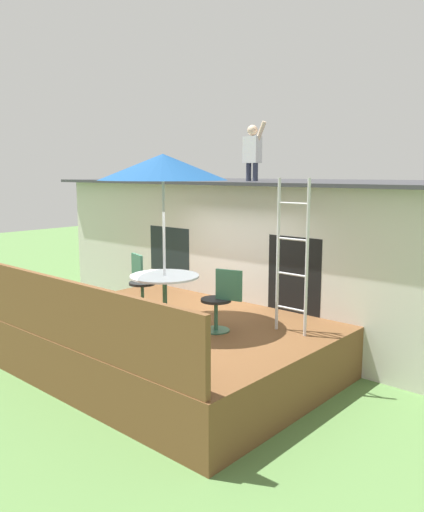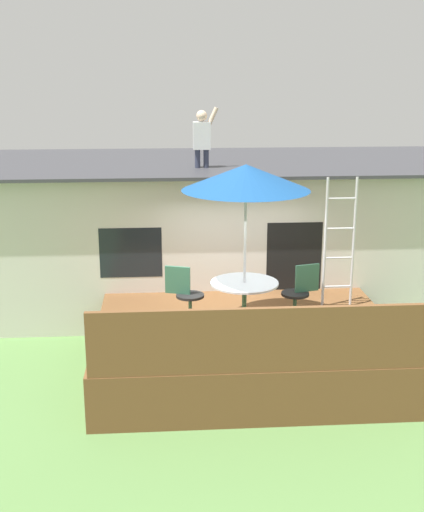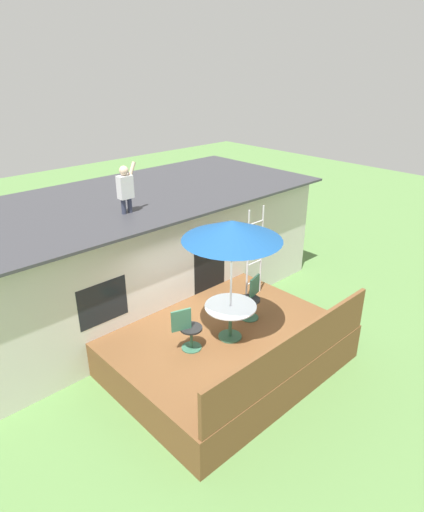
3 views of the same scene
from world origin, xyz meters
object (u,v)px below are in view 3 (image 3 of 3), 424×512
step_ladder (255,253)px  patio_chair_right (252,298)px  patio_umbrella (232,230)px  patio_table (230,312)px  person_figure (125,186)px  patio_chair_left (188,329)px

step_ladder → patio_chair_right: bearing=-140.7°
patio_umbrella → step_ladder: bearing=27.6°
patio_table → person_figure: person_figure is taller
patio_umbrella → patio_chair_left: patio_umbrella is taller
person_figure → patio_chair_right: person_figure is taller
person_figure → patio_chair_right: bearing=-61.4°
patio_chair_left → patio_chair_right: size_ratio=1.00×
step_ladder → patio_chair_left: (-2.57, -0.60, -0.64)m
patio_table → step_ladder: bearing=27.6°
patio_umbrella → patio_chair_left: bearing=162.6°
patio_umbrella → patio_table: bearing=-97.1°
patio_table → patio_umbrella: patio_umbrella is taller
patio_umbrella → patio_chair_right: (0.90, 0.24, -1.89)m
patio_chair_right → patio_umbrella: bearing=-0.0°
step_ladder → patio_chair_left: size_ratio=2.39×
patio_table → step_ladder: size_ratio=0.47×
patio_table → step_ladder: 1.97m
person_figure → patio_table: bearing=-80.3°
patio_chair_left → step_ladder: bearing=30.6°
person_figure → step_ladder: bearing=-41.4°
patio_umbrella → person_figure: person_figure is taller
patio_table → patio_chair_right: (0.90, 0.24, -0.13)m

